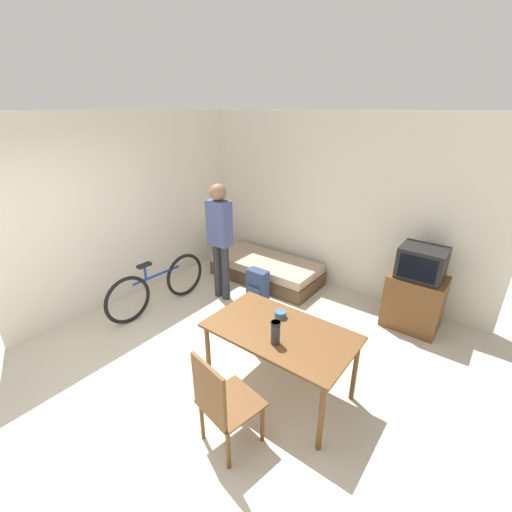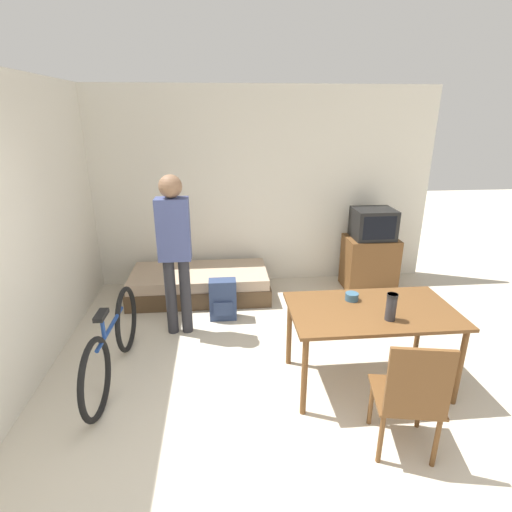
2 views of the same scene
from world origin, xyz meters
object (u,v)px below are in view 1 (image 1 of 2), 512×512
tv (416,291)px  person_standing (220,234)px  thermos_flask (275,332)px  bicycle (158,286)px  daybed (266,269)px  backpack (258,285)px  dining_table (280,337)px  mate_bowl (280,314)px  wooden_chair (221,401)px

tv → person_standing: size_ratio=0.64×
thermos_flask → bicycle: bearing=168.5°
tv → daybed: bearing=-178.3°
person_standing → tv: bearing=21.1°
bicycle → backpack: bearing=45.6°
dining_table → mate_bowl: bearing=123.7°
tv → person_standing: 2.77m
person_standing → thermos_flask: size_ratio=7.66×
thermos_flask → backpack: (-1.36, 1.53, -0.63)m
backpack → thermos_flask: bearing=-48.4°
wooden_chair → person_standing: person_standing is taller
daybed → thermos_flask: size_ratio=7.94×
dining_table → thermos_flask: 0.29m
bicycle → thermos_flask: bearing=-11.5°
bicycle → thermos_flask: thermos_flask is taller
daybed → thermos_flask: bearing=-52.6°
tv → wooden_chair: size_ratio=1.18×
bicycle → thermos_flask: 2.49m
tv → backpack: bearing=-160.7°
daybed → dining_table: (1.59, -1.98, 0.49)m
bicycle → thermos_flask: (2.38, -0.48, 0.53)m
dining_table → person_standing: size_ratio=0.81×
thermos_flask → dining_table: bearing=110.4°
dining_table → mate_bowl: (-0.12, 0.19, 0.11)m
person_standing → thermos_flask: (1.85, -1.27, -0.17)m
tv → mate_bowl: 2.08m
thermos_flask → mate_bowl: size_ratio=1.96×
tv → backpack: tv is taller
daybed → mate_bowl: size_ratio=15.53×
wooden_chair → backpack: wooden_chair is taller
bicycle → dining_table: bearing=-7.1°
dining_table → bicycle: bicycle is taller
daybed → person_standing: 1.27m
tv → bicycle: tv is taller
daybed → wooden_chair: bearing=-60.9°
daybed → mate_bowl: mate_bowl is taller
tv → dining_table: size_ratio=0.80×
dining_table → person_standing: (-1.78, 1.07, 0.37)m
tv → person_standing: (-2.54, -0.98, 0.52)m
person_standing → thermos_flask: 2.25m
wooden_chair → mate_bowl: 1.06m
daybed → wooden_chair: size_ratio=1.91×
person_standing → wooden_chair: bearing=-47.4°
daybed → person_standing: bearing=-101.8°
tv → wooden_chair: 3.00m
daybed → mate_bowl: bearing=-50.8°
person_standing → thermos_flask: person_standing is taller
bicycle → daybed: bearing=66.9°
tv → person_standing: person_standing is taller
daybed → wooden_chair: (1.57, -2.82, 0.35)m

